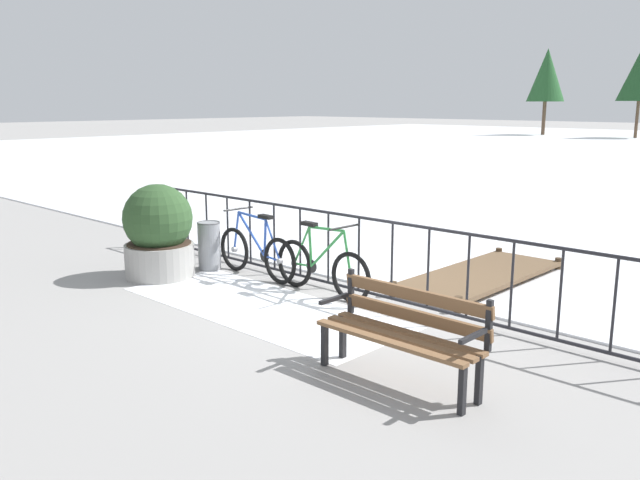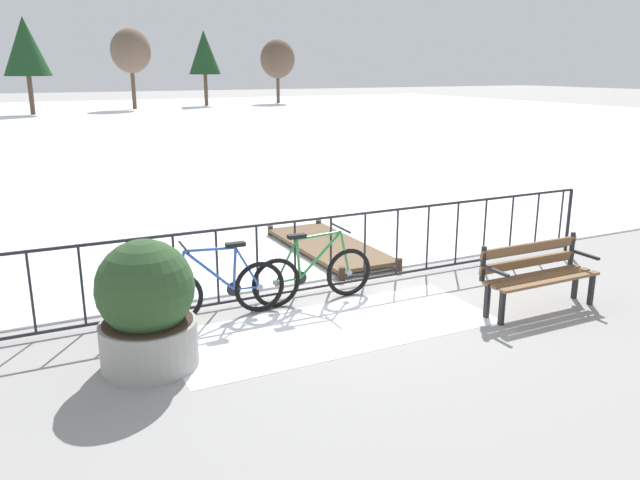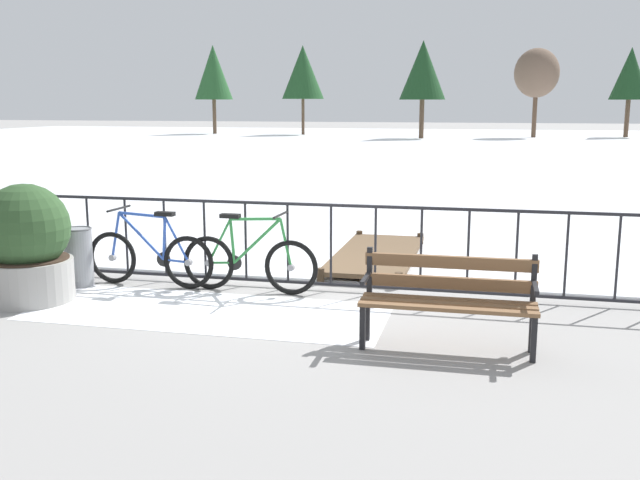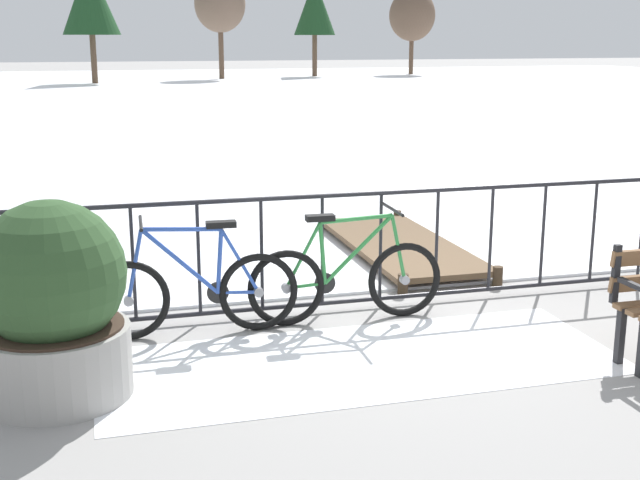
% 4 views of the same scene
% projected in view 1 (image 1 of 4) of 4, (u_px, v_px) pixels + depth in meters
% --- Properties ---
extents(ground_plane, '(160.00, 160.00, 0.00)m').
position_uv_depth(ground_plane, '(358.00, 296.00, 8.71)').
color(ground_plane, gray).
extents(snow_patch, '(3.91, 1.53, 0.01)m').
position_uv_depth(snow_patch, '(261.00, 306.00, 8.24)').
color(snow_patch, white).
rests_on(snow_patch, ground).
extents(railing_fence, '(9.06, 0.06, 1.07)m').
position_uv_depth(railing_fence, '(359.00, 254.00, 8.60)').
color(railing_fence, '#232328').
rests_on(railing_fence, ground).
extents(bicycle_near_railing, '(1.71, 0.52, 0.97)m').
position_uv_depth(bicycle_near_railing, '(256.00, 252.00, 9.57)').
color(bicycle_near_railing, black).
rests_on(bicycle_near_railing, ground).
extents(bicycle_second, '(1.71, 0.52, 0.97)m').
position_uv_depth(bicycle_second, '(321.00, 267.00, 8.71)').
color(bicycle_second, black).
rests_on(bicycle_second, ground).
extents(park_bench, '(1.60, 0.49, 0.89)m').
position_uv_depth(park_bench, '(404.00, 327.00, 5.97)').
color(park_bench, brown).
rests_on(park_bench, ground).
extents(planter_with_shrub, '(1.00, 1.00, 1.36)m').
position_uv_depth(planter_with_shrub, '(158.00, 232.00, 9.56)').
color(planter_with_shrub, '#9E9B96').
rests_on(planter_with_shrub, ground).
extents(trash_bin, '(0.35, 0.35, 0.73)m').
position_uv_depth(trash_bin, '(209.00, 245.00, 10.03)').
color(trash_bin, gray).
rests_on(trash_bin, ground).
extents(wooden_dock, '(1.10, 2.89, 0.20)m').
position_uv_depth(wooden_dock, '(481.00, 274.00, 9.32)').
color(wooden_dock, brown).
rests_on(wooden_dock, ground).
extents(tree_extra, '(2.79, 2.79, 6.45)m').
position_uv_depth(tree_extra, '(547.00, 75.00, 50.02)').
color(tree_extra, brown).
rests_on(tree_extra, ground).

